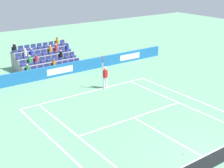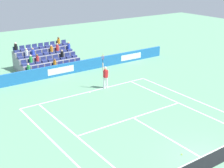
{
  "view_description": "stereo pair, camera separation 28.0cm",
  "coord_description": "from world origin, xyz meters",
  "views": [
    {
      "loc": [
        11.84,
        7.63,
        9.06
      ],
      "look_at": [
        -0.77,
        -9.86,
        1.1
      ],
      "focal_mm": 50.84,
      "sensor_mm": 36.0,
      "label": 1
    },
    {
      "loc": [
        11.61,
        7.79,
        9.06
      ],
      "look_at": [
        -0.77,
        -9.86,
        1.1
      ],
      "focal_mm": 50.84,
      "sensor_mm": 36.0,
      "label": 2
    }
  ],
  "objects": [
    {
      "name": "loose_tennis_ball",
      "position": [
        0.63,
        -1.62,
        0.03
      ],
      "size": [
        0.07,
        0.07,
        0.07
      ],
      "primitive_type": "sphere",
      "color": "#D1E533",
      "rests_on": "ground"
    },
    {
      "name": "line_singles_sideline_left",
      "position": [
        4.12,
        -5.95,
        0.0
      ],
      "size": [
        0.1,
        11.89,
        0.01
      ],
      "primitive_type": "cube",
      "color": "white",
      "rests_on": "ground"
    },
    {
      "name": "line_centre_service",
      "position": [
        0.0,
        -3.2,
        0.0
      ],
      "size": [
        0.1,
        6.4,
        0.01
      ],
      "primitive_type": "cube",
      "color": "white",
      "rests_on": "ground"
    },
    {
      "name": "stadium_stand",
      "position": [
        0.01,
        -19.65,
        0.69
      ],
      "size": [
        5.58,
        3.8,
        2.6
      ],
      "color": "gray",
      "rests_on": "ground"
    },
    {
      "name": "sponsor_barrier",
      "position": [
        -0.0,
        -16.71,
        0.52
      ],
      "size": [
        23.65,
        0.22,
        1.03
      ],
      "color": "#1E66AD",
      "rests_on": "ground"
    },
    {
      "name": "ground_plane",
      "position": [
        0.0,
        0.0,
        0.0
      ],
      "size": [
        80.0,
        80.0,
        0.0
      ],
      "primitive_type": "plane",
      "color": "#669E77"
    },
    {
      "name": "line_service",
      "position": [
        0.0,
        -6.4,
        0.0
      ],
      "size": [
        8.23,
        0.1,
        0.01
      ],
      "primitive_type": "cube",
      "color": "white",
      "rests_on": "ground"
    },
    {
      "name": "line_doubles_sideline_left",
      "position": [
        5.49,
        -5.95,
        0.0
      ],
      "size": [
        0.1,
        11.89,
        0.01
      ],
      "primitive_type": "cube",
      "color": "white",
      "rests_on": "ground"
    },
    {
      "name": "line_baseline",
      "position": [
        0.0,
        -11.89,
        0.0
      ],
      "size": [
        10.97,
        0.1,
        0.01
      ],
      "primitive_type": "cube",
      "color": "white",
      "rests_on": "ground"
    },
    {
      "name": "line_singles_sideline_right",
      "position": [
        -4.12,
        -5.95,
        0.0
      ],
      "size": [
        0.1,
        11.89,
        0.01
      ],
      "primitive_type": "cube",
      "color": "white",
      "rests_on": "ground"
    },
    {
      "name": "line_doubles_sideline_right",
      "position": [
        -5.49,
        -5.95,
        0.0
      ],
      "size": [
        0.1,
        11.89,
        0.01
      ],
      "primitive_type": "cube",
      "color": "white",
      "rests_on": "ground"
    },
    {
      "name": "tennis_net",
      "position": [
        0.0,
        0.0,
        0.49
      ],
      "size": [
        11.97,
        0.1,
        1.07
      ],
      "color": "#33383D",
      "rests_on": "ground"
    },
    {
      "name": "line_centre_mark",
      "position": [
        0.0,
        -11.79,
        0.0
      ],
      "size": [
        0.1,
        0.2,
        0.01
      ],
      "primitive_type": "cube",
      "color": "white",
      "rests_on": "ground"
    },
    {
      "name": "tennis_player",
      "position": [
        -1.53,
        -11.86,
        0.99
      ],
      "size": [
        0.53,
        0.37,
        2.85
      ],
      "color": "white",
      "rests_on": "ground"
    }
  ]
}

